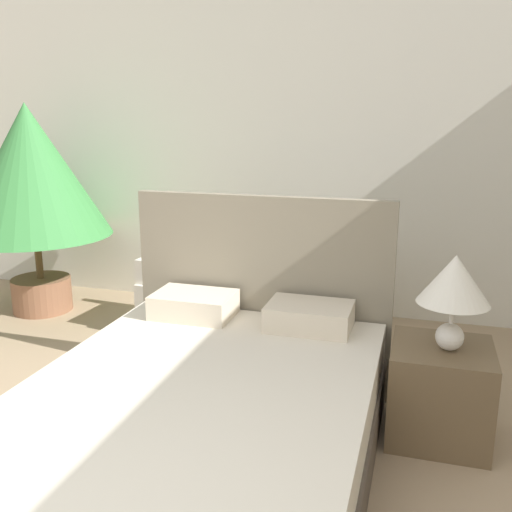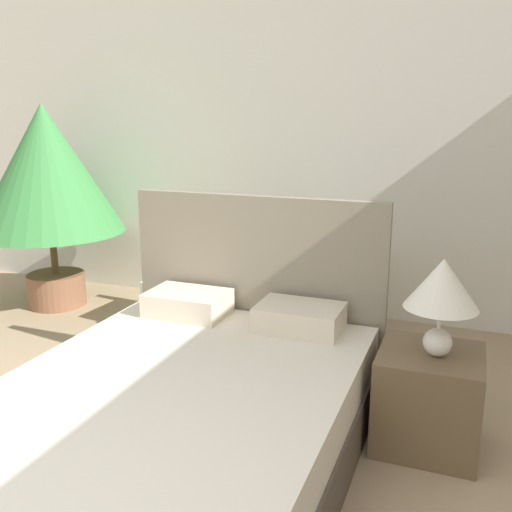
# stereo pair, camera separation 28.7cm
# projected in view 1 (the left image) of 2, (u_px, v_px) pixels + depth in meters

# --- Properties ---
(wall_back) EXTENTS (10.00, 0.06, 2.90)m
(wall_back) POSITION_uv_depth(u_px,v_px,m) (297.00, 140.00, 4.72)
(wall_back) COLOR silver
(wall_back) RESTS_ON ground_plane
(bed) EXTENTS (1.57, 2.18, 1.20)m
(bed) POSITION_uv_depth(u_px,v_px,m) (201.00, 423.00, 2.63)
(bed) COLOR #4C4238
(bed) RESTS_ON ground_plane
(armchair_near_window_left) EXTENTS (0.69, 0.61, 0.81)m
(armchair_near_window_left) POSITION_uv_depth(u_px,v_px,m) (191.00, 297.00, 4.47)
(armchair_near_window_left) COLOR silver
(armchair_near_window_left) RESTS_ON ground_plane
(armchair_near_window_right) EXTENTS (0.69, 0.62, 0.81)m
(armchair_near_window_right) POSITION_uv_depth(u_px,v_px,m) (315.00, 309.00, 4.19)
(armchair_near_window_right) COLOR silver
(armchair_near_window_right) RESTS_ON ground_plane
(potted_palm) EXTENTS (1.27, 1.27, 1.76)m
(potted_palm) POSITION_uv_depth(u_px,v_px,m) (31.00, 176.00, 4.70)
(potted_palm) COLOR brown
(potted_palm) RESTS_ON ground_plane
(nightstand) EXTENTS (0.51, 0.50, 0.51)m
(nightstand) POSITION_uv_depth(u_px,v_px,m) (439.00, 392.00, 2.98)
(nightstand) COLOR brown
(nightstand) RESTS_ON ground_plane
(table_lamp) EXTENTS (0.36, 0.36, 0.49)m
(table_lamp) POSITION_uv_depth(u_px,v_px,m) (454.00, 284.00, 2.80)
(table_lamp) COLOR white
(table_lamp) RESTS_ON nightstand
(side_table) EXTENTS (0.34, 0.34, 0.44)m
(side_table) POSITION_uv_depth(u_px,v_px,m) (249.00, 311.00, 4.29)
(side_table) COLOR brown
(side_table) RESTS_ON ground_plane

